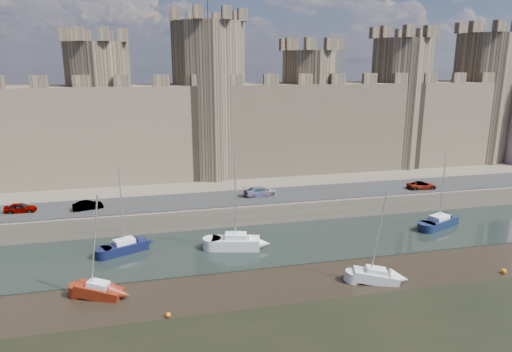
# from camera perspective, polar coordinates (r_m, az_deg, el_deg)

# --- Properties ---
(water_channel) EXTENTS (160.00, 12.00, 0.08)m
(water_channel) POSITION_cam_1_polar(r_m,az_deg,el_deg) (50.75, -4.04, -8.93)
(water_channel) COLOR black
(water_channel) RESTS_ON ground
(quay) EXTENTS (160.00, 60.00, 2.50)m
(quay) POSITION_cam_1_polar(r_m,az_deg,el_deg) (84.54, -7.99, 1.28)
(quay) COLOR #4C443A
(quay) RESTS_ON ground
(road) EXTENTS (160.00, 7.00, 0.10)m
(road) POSITION_cam_1_polar(r_m,az_deg,el_deg) (59.20, -5.64, -2.96)
(road) COLOR black
(road) RESTS_ON quay
(castle) EXTENTS (108.50, 11.00, 29.00)m
(castle) POSITION_cam_1_polar(r_m,az_deg,el_deg) (70.92, -7.87, 7.37)
(castle) COLOR #42382B
(castle) RESTS_ON quay
(car_0) EXTENTS (3.58, 1.57, 1.20)m
(car_0) POSITION_cam_1_polar(r_m,az_deg,el_deg) (60.67, -27.37, -3.56)
(car_0) COLOR gray
(car_0) RESTS_ON quay
(car_1) EXTENTS (3.66, 2.00, 1.14)m
(car_1) POSITION_cam_1_polar(r_m,az_deg,el_deg) (58.56, -20.28, -3.46)
(car_1) COLOR gray
(car_1) RESTS_ON quay
(car_2) EXTENTS (4.66, 2.42, 1.29)m
(car_2) POSITION_cam_1_polar(r_m,az_deg,el_deg) (60.44, 0.54, -1.94)
(car_2) COLOR gray
(car_2) RESTS_ON quay
(car_3) EXTENTS (4.16, 2.22, 1.11)m
(car_3) POSITION_cam_1_polar(r_m,az_deg,el_deg) (67.75, 20.02, -1.11)
(car_3) COLOR gray
(car_3) RESTS_ON quay
(sailboat_1) EXTENTS (5.01, 3.62, 9.38)m
(sailboat_1) POSITION_cam_1_polar(r_m,az_deg,el_deg) (51.14, -16.10, -8.43)
(sailboat_1) COLOR black
(sailboat_1) RESTS_ON ground
(sailboat_2) EXTENTS (5.49, 3.19, 11.13)m
(sailboat_2) POSITION_cam_1_polar(r_m,az_deg,el_deg) (50.04, -2.54, -8.23)
(sailboat_2) COLOR silver
(sailboat_2) RESTS_ON ground
(sailboat_3) EXTENTS (5.69, 3.96, 9.30)m
(sailboat_3) POSITION_cam_1_polar(r_m,az_deg,el_deg) (60.78, 21.92, -5.30)
(sailboat_3) COLOR black
(sailboat_3) RESTS_ON ground
(sailboat_4) EXTENTS (4.25, 2.91, 9.27)m
(sailboat_4) POSITION_cam_1_polar(r_m,az_deg,el_deg) (42.89, -19.06, -13.31)
(sailboat_4) COLOR #651A0B
(sailboat_4) RESTS_ON ground
(sailboat_5) EXTENTS (4.43, 2.82, 8.92)m
(sailboat_5) POSITION_cam_1_polar(r_m,az_deg,el_deg) (44.57, 14.74, -11.94)
(sailboat_5) COLOR beige
(sailboat_5) RESTS_ON ground
(buoy_1) EXTENTS (0.44, 0.44, 0.44)m
(buoy_1) POSITION_cam_1_polar(r_m,az_deg,el_deg) (38.76, -10.92, -16.68)
(buoy_1) COLOR #E25F0A
(buoy_1) RESTS_ON ground
(buoy_3) EXTENTS (0.49, 0.49, 0.49)m
(buoy_3) POSITION_cam_1_polar(r_m,az_deg,el_deg) (50.91, 28.55, -10.40)
(buoy_3) COLOR orange
(buoy_3) RESTS_ON ground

